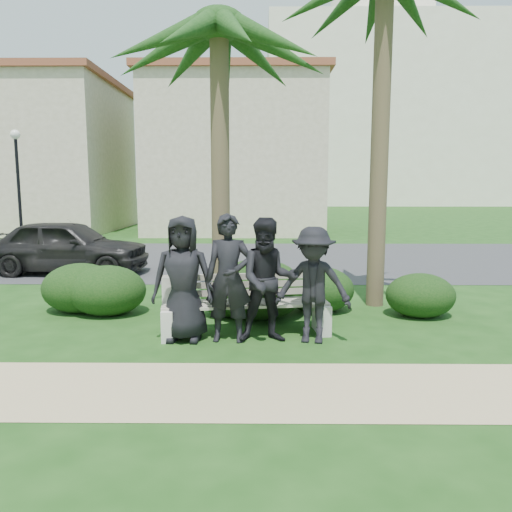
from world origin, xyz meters
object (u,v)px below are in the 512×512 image
at_px(man_a, 183,279).
at_px(man_b, 229,278).
at_px(park_bench, 246,309).
at_px(car_a, 67,246).
at_px(street_lamp, 17,166).
at_px(palm_left, 219,29).
at_px(man_d, 313,285).
at_px(man_c, 268,280).

xyz_separation_m(man_a, man_b, (0.66, -0.04, 0.02)).
height_order(park_bench, car_a, car_a).
distance_m(street_lamp, palm_left, 13.50).
xyz_separation_m(man_a, palm_left, (0.41, 1.70, 3.90)).
height_order(street_lamp, man_a, street_lamp).
bearing_deg(man_b, man_d, 1.57).
relative_size(street_lamp, park_bench, 1.67).
bearing_deg(man_d, street_lamp, 141.98).
bearing_deg(man_d, man_b, -169.27).
distance_m(park_bench, palm_left, 4.65).
height_order(street_lamp, palm_left, palm_left).
xyz_separation_m(street_lamp, man_d, (9.95, -12.10, -2.12)).
relative_size(man_a, palm_left, 0.31).
relative_size(man_c, car_a, 0.44).
bearing_deg(palm_left, park_bench, -71.25).
height_order(man_b, man_d, man_b).
distance_m(street_lamp, man_c, 15.39).
height_order(man_d, palm_left, palm_left).
bearing_deg(park_bench, man_a, -170.59).
bearing_deg(man_a, man_c, 0.06).
bearing_deg(street_lamp, park_bench, -52.55).
height_order(man_a, man_c, man_a).
distance_m(man_c, man_d, 0.64).
relative_size(man_a, man_c, 1.01).
height_order(man_a, palm_left, palm_left).
height_order(man_a, man_d, man_a).
distance_m(palm_left, car_a, 7.01).
relative_size(man_b, car_a, 0.45).
relative_size(man_b, palm_left, 0.32).
relative_size(street_lamp, man_a, 2.38).
xyz_separation_m(street_lamp, car_a, (4.29, -6.52, -2.25)).
height_order(man_a, man_b, man_b).
xyz_separation_m(park_bench, man_a, (-0.89, -0.28, 0.51)).
xyz_separation_m(man_c, palm_left, (-0.81, 1.75, 3.91)).
bearing_deg(man_d, palm_left, 141.56).
relative_size(street_lamp, man_d, 2.59).
bearing_deg(man_a, street_lamp, 126.32).
relative_size(street_lamp, man_c, 2.41).
xyz_separation_m(man_d, car_a, (-5.66, 5.57, -0.14)).
xyz_separation_m(street_lamp, man_c, (9.32, -12.07, -2.05)).
bearing_deg(man_b, park_bench, 57.05).
height_order(street_lamp, car_a, street_lamp).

